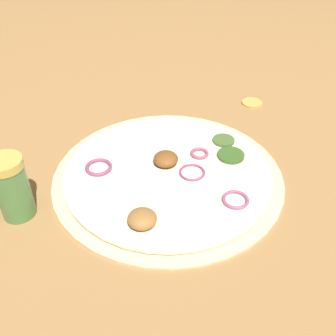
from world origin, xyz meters
TOP-DOWN VIEW (x-y plane):
  - ground_plane at (0.00, 0.00)m, footprint 3.00×3.00m
  - pizza at (-0.00, 0.00)m, footprint 0.36×0.36m
  - spice_jar at (0.17, 0.15)m, footprint 0.05×0.05m
  - loose_cap at (-0.08, -0.28)m, footprint 0.04×0.04m

SIDE VIEW (x-z plane):
  - ground_plane at x=0.00m, z-range 0.00..0.00m
  - loose_cap at x=-0.08m, z-range 0.00..0.01m
  - pizza at x=0.00m, z-range -0.01..0.02m
  - spice_jar at x=0.17m, z-range 0.00..0.10m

